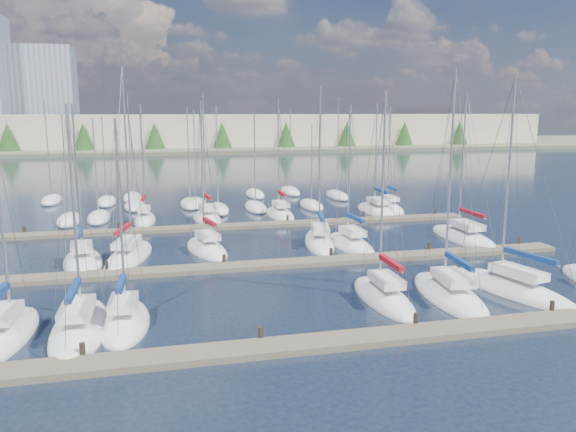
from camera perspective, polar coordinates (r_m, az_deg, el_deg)
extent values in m
plane|color=#1A2435|center=(82.97, -7.44, 2.97)|extent=(400.00, 400.00, 0.00)
cube|color=#6B5E4C|center=(27.49, 5.99, -12.46)|extent=(44.00, 1.80, 0.35)
cylinder|color=#2D261C|center=(27.09, -20.13, -13.09)|extent=(0.26, 0.26, 1.10)
cylinder|color=#2D261C|center=(27.26, -2.80, -12.27)|extent=(0.26, 0.26, 1.10)
cylinder|color=#2D261C|center=(29.68, 12.83, -10.58)|extent=(0.26, 0.26, 1.10)
cylinder|color=#2D261C|center=(33.85, 25.22, -8.68)|extent=(0.26, 0.26, 1.10)
cube|color=#6B5E4C|center=(40.22, -0.67, -4.89)|extent=(44.00, 1.80, 0.35)
cylinder|color=#2D261C|center=(40.27, -17.93, -5.18)|extent=(0.26, 0.26, 1.10)
cylinder|color=#2D261C|center=(40.38, -6.51, -4.67)|extent=(0.26, 0.26, 1.10)
cylinder|color=#2D261C|center=(42.05, 4.39, -4.02)|extent=(0.26, 0.26, 1.10)
cylinder|color=#2D261C|center=(45.10, 14.13, -3.31)|extent=(0.26, 0.26, 1.10)
cylinder|color=#2D261C|center=(49.27, 22.42, -2.63)|extent=(0.26, 0.26, 1.10)
cube|color=#6B5E4C|center=(53.59, -3.99, -0.99)|extent=(44.00, 1.80, 0.35)
cylinder|color=#2D261C|center=(54.95, -25.20, -1.53)|extent=(0.26, 0.26, 1.10)
cylinder|color=#2D261C|center=(53.86, -16.85, -1.20)|extent=(0.26, 0.26, 1.10)
cylinder|color=#2D261C|center=(53.95, -8.35, -0.83)|extent=(0.26, 0.26, 1.10)
cylinder|color=#2D261C|center=(55.21, -0.05, -0.46)|extent=(0.26, 0.26, 1.10)
cylinder|color=#2D261C|center=(57.56, 7.71, -0.10)|extent=(0.26, 0.26, 1.10)
cylinder|color=#2D261C|center=(60.88, 14.76, 0.23)|extent=(0.26, 0.26, 1.10)
ellipsoid|color=white|center=(64.13, 10.24, 0.70)|extent=(2.42, 7.27, 1.60)
cube|color=silver|center=(63.59, 10.39, 1.80)|extent=(1.27, 2.56, 0.50)
cylinder|color=#9EA0A5|center=(63.92, 10.23, 6.21)|extent=(0.14, 0.14, 10.18)
cylinder|color=#9EA0A5|center=(62.91, 10.61, 2.66)|extent=(0.24, 3.02, 0.10)
cube|color=navy|center=(62.90, 10.61, 2.77)|extent=(0.43, 2.79, 0.30)
ellipsoid|color=white|center=(43.51, -20.12, -4.49)|extent=(3.51, 7.39, 1.60)
cube|color=black|center=(43.51, -20.12, -4.49)|extent=(1.79, 3.56, 0.12)
cube|color=silver|center=(42.86, -20.23, -2.93)|extent=(1.77, 2.65, 0.50)
cylinder|color=#9EA0A5|center=(42.96, -20.65, 3.74)|extent=(0.14, 0.14, 10.33)
cylinder|color=#9EA0A5|center=(42.08, -20.32, -1.71)|extent=(0.44, 2.99, 0.10)
cube|color=navy|center=(42.05, -20.33, -1.55)|extent=(0.61, 2.77, 0.30)
ellipsoid|color=white|center=(30.66, -16.20, -10.55)|extent=(2.77, 6.68, 1.60)
cube|color=silver|center=(29.91, -16.39, -8.44)|extent=(1.46, 2.36, 0.50)
cylinder|color=#9EA0A5|center=(29.64, -16.68, 0.31)|extent=(0.14, 0.14, 9.45)
cylinder|color=#9EA0A5|center=(29.10, -16.59, -6.82)|extent=(0.23, 2.76, 0.10)
cube|color=navy|center=(29.06, -16.60, -6.60)|extent=(0.42, 2.55, 0.30)
ellipsoid|color=white|center=(50.84, 17.35, -2.20)|extent=(3.09, 9.68, 1.60)
cube|color=silver|center=(50.17, 17.71, -0.87)|extent=(1.68, 3.39, 0.50)
cylinder|color=#9EA0A5|center=(50.50, 17.34, 5.48)|extent=(0.14, 0.14, 11.40)
cylinder|color=#9EA0A5|center=(49.33, 18.23, 0.15)|extent=(0.14, 4.05, 0.10)
cube|color=maroon|center=(49.31, 18.24, 0.29)|extent=(0.34, 3.73, 0.30)
ellipsoid|color=white|center=(47.09, 3.23, -2.73)|extent=(4.33, 9.34, 1.60)
cube|color=silver|center=(46.37, 3.29, -1.29)|extent=(1.99, 3.37, 0.50)
cylinder|color=#9EA0A5|center=(46.70, 3.26, 5.82)|extent=(0.14, 0.14, 11.82)
cylinder|color=#9EA0A5|center=(45.45, 3.37, -0.18)|extent=(0.91, 3.72, 0.10)
cube|color=navy|center=(45.43, 3.38, -0.03)|extent=(1.04, 3.47, 0.30)
ellipsoid|color=white|center=(59.27, -0.82, 0.06)|extent=(2.55, 7.49, 1.60)
cube|color=maroon|center=(59.27, -0.82, 0.06)|extent=(1.32, 3.60, 0.12)
cube|color=silver|center=(58.69, -0.74, 1.24)|extent=(1.39, 2.63, 0.50)
cylinder|color=#9EA0A5|center=(59.01, -0.97, 6.42)|extent=(0.14, 0.14, 10.98)
cylinder|color=#9EA0A5|center=(57.95, -0.61, 2.18)|extent=(0.12, 3.14, 0.10)
cube|color=maroon|center=(57.93, -0.61, 2.29)|extent=(0.32, 2.89, 0.30)
ellipsoid|color=white|center=(62.34, 8.99, 0.46)|extent=(3.06, 8.63, 1.60)
cube|color=silver|center=(61.74, 9.17, 1.58)|extent=(1.68, 3.02, 0.50)
cylinder|color=#9EA0A5|center=(62.19, 8.91, 6.34)|extent=(0.14, 0.14, 10.61)
cylinder|color=#9EA0A5|center=(60.95, 9.45, 2.45)|extent=(0.11, 3.62, 0.10)
cube|color=navy|center=(60.94, 9.45, 2.56)|extent=(0.31, 3.33, 0.30)
ellipsoid|color=white|center=(31.24, -26.53, -10.87)|extent=(2.70, 7.47, 1.60)
cube|color=silver|center=(30.49, -26.93, -8.83)|extent=(1.39, 2.65, 0.50)
cylinder|color=#9EA0A5|center=(30.33, -27.07, -0.67)|extent=(0.14, 0.14, 8.95)
ellipsoid|color=white|center=(33.69, 9.64, -8.32)|extent=(2.58, 7.78, 1.60)
cube|color=silver|center=(32.96, 9.96, -6.39)|extent=(1.39, 2.73, 0.50)
cylinder|color=#9EA0A5|center=(32.76, 9.59, 2.86)|extent=(0.14, 0.14, 10.93)
cylinder|color=#9EA0A5|center=(32.12, 10.44, -4.91)|extent=(0.17, 3.25, 0.10)
cube|color=maroon|center=(32.08, 10.44, -4.70)|extent=(0.37, 2.99, 0.30)
ellipsoid|color=white|center=(35.04, 16.01, -7.85)|extent=(3.81, 9.13, 1.60)
cube|color=silver|center=(34.27, 16.41, -6.01)|extent=(1.90, 3.26, 0.50)
cylinder|color=#9EA0A5|center=(34.17, 16.15, 3.95)|extent=(0.14, 0.14, 12.15)
cylinder|color=#9EA0A5|center=(33.37, 16.98, -4.61)|extent=(0.51, 3.72, 0.10)
cube|color=navy|center=(33.34, 17.00, -4.41)|extent=(0.67, 3.44, 0.30)
ellipsoid|color=white|center=(57.59, -8.23, -0.36)|extent=(3.25, 7.26, 1.60)
cube|color=silver|center=(57.02, -8.19, 0.86)|extent=(1.65, 2.59, 0.50)
cylinder|color=#9EA0A5|center=(57.26, -8.52, 6.44)|extent=(0.14, 0.14, 11.50)
cylinder|color=#9EA0A5|center=(56.31, -8.11, 1.82)|extent=(0.39, 2.95, 0.10)
cube|color=maroon|center=(56.29, -8.11, 1.94)|extent=(0.57, 2.74, 0.30)
ellipsoid|color=white|center=(57.99, -14.32, -0.51)|extent=(2.43, 6.77, 1.60)
cube|color=black|center=(57.99, -14.32, -0.51)|extent=(1.24, 3.26, 0.12)
cube|color=silver|center=(57.43, -14.40, 0.70)|extent=(1.25, 2.40, 0.50)
cylinder|color=#9EA0A5|center=(57.68, -14.56, 5.74)|extent=(0.14, 0.14, 10.47)
cylinder|color=#9EA0A5|center=(56.74, -14.49, 1.66)|extent=(0.27, 2.80, 0.10)
cube|color=maroon|center=(56.73, -14.49, 1.78)|extent=(0.46, 2.59, 0.30)
ellipsoid|color=white|center=(43.92, -15.82, -4.10)|extent=(4.62, 9.51, 1.60)
cube|color=silver|center=(43.19, -16.06, -2.58)|extent=(2.12, 3.45, 0.50)
cylinder|color=#9EA0A5|center=(43.39, -16.06, 5.83)|extent=(0.14, 0.14, 12.98)
cylinder|color=#9EA0A5|center=(42.28, -16.40, -1.42)|extent=(0.98, 3.77, 0.10)
cube|color=maroon|center=(42.26, -16.41, -1.26)|extent=(1.10, 3.51, 0.30)
ellipsoid|color=white|center=(46.27, 6.37, -3.02)|extent=(2.83, 8.00, 1.60)
cube|color=black|center=(46.27, 6.37, -3.02)|extent=(1.46, 3.84, 0.12)
cube|color=silver|center=(45.62, 6.59, -1.54)|extent=(1.51, 2.82, 0.50)
cylinder|color=#9EA0A5|center=(45.81, 6.24, 4.71)|extent=(0.14, 0.14, 10.28)
cylinder|color=#9EA0A5|center=(44.83, 6.91, -0.39)|extent=(0.20, 3.33, 0.10)
cube|color=navy|center=(44.81, 6.92, -0.24)|extent=(0.39, 3.07, 0.30)
ellipsoid|color=white|center=(44.94, -8.27, -3.47)|extent=(3.90, 7.64, 1.60)
cube|color=silver|center=(44.30, -8.18, -1.95)|extent=(1.87, 2.77, 0.50)
cylinder|color=#9EA0A5|center=(44.40, -8.70, 4.66)|extent=(0.14, 0.14, 10.58)
cylinder|color=#9EA0A5|center=(43.54, -7.99, -0.75)|extent=(0.69, 3.02, 0.10)
cube|color=maroon|center=(43.51, -8.00, -0.59)|extent=(0.84, 2.82, 0.30)
ellipsoid|color=white|center=(37.38, 21.65, -7.03)|extent=(4.83, 10.01, 1.60)
cube|color=black|center=(37.38, 21.65, -7.03)|extent=(2.42, 4.83, 0.12)
cube|color=silver|center=(36.73, 22.35, -5.27)|extent=(2.22, 3.62, 0.50)
cylinder|color=#9EA0A5|center=(36.50, 21.49, 3.74)|extent=(0.14, 0.14, 11.79)
cylinder|color=#9EA0A5|center=(35.99, 23.39, -3.94)|extent=(1.02, 3.97, 0.10)
cube|color=navy|center=(35.96, 23.40, -3.75)|extent=(1.14, 3.70, 0.30)
ellipsoid|color=white|center=(30.61, -20.37, -10.84)|extent=(2.85, 8.72, 1.60)
cube|color=black|center=(30.61, -20.37, -10.84)|extent=(1.47, 4.19, 0.12)
cube|color=silver|center=(29.76, -20.64, -8.80)|extent=(1.53, 3.06, 0.50)
cylinder|color=#9EA0A5|center=(29.68, -20.95, 0.75)|extent=(0.14, 0.14, 10.14)
cylinder|color=#9EA0A5|center=(28.79, -20.97, -7.28)|extent=(0.17, 3.64, 0.10)
cube|color=navy|center=(28.75, -20.99, -7.05)|extent=(0.36, 3.36, 0.30)
cylinder|color=#9EA0A5|center=(72.85, -23.22, 6.30)|extent=(0.12, 0.12, 11.20)
ellipsoid|color=white|center=(73.49, -22.87, 1.44)|extent=(2.20, 6.40, 1.40)
cylinder|color=#9EA0A5|center=(65.60, -9.45, 6.16)|extent=(0.12, 0.12, 10.14)
ellipsoid|color=white|center=(66.27, -9.30, 1.22)|extent=(2.20, 6.40, 1.40)
cylinder|color=#9EA0A5|center=(65.33, -10.09, 6.27)|extent=(0.12, 0.12, 10.49)
ellipsoid|color=white|center=(66.02, -9.92, 1.17)|extent=(2.20, 6.40, 1.40)
cylinder|color=#9EA0A5|center=(74.62, 0.23, 6.79)|extent=(0.12, 0.12, 10.06)
ellipsoid|color=white|center=(75.21, 0.23, 2.47)|extent=(2.20, 6.40, 1.40)
cylinder|color=#9EA0A5|center=(69.56, -18.19, 5.71)|extent=(0.12, 0.12, 9.39)
ellipsoid|color=white|center=(70.17, -17.94, 1.36)|extent=(2.20, 6.40, 1.40)
cylinder|color=#9EA0A5|center=(58.81, -21.71, 4.91)|extent=(0.12, 0.12, 9.85)
ellipsoid|color=white|center=(59.55, -21.35, -0.43)|extent=(2.20, 6.40, 1.40)
cylinder|color=#9EA0A5|center=(59.14, -18.97, 4.85)|extent=(0.12, 0.12, 9.30)
ellipsoid|color=white|center=(59.85, -18.67, -0.20)|extent=(2.20, 6.40, 1.40)
cylinder|color=#9EA0A5|center=(71.01, 5.10, 7.21)|extent=(0.12, 0.12, 11.68)
ellipsoid|color=white|center=(71.69, 5.02, 2.02)|extent=(2.20, 6.40, 1.40)
cylinder|color=#9EA0A5|center=(62.29, -3.39, 5.88)|extent=(0.12, 0.12, 9.76)
ellipsoid|color=white|center=(62.98, -3.33, 0.86)|extent=(2.20, 6.40, 1.40)
cylinder|color=#9EA0A5|center=(71.87, -15.78, 7.00)|extent=(0.12, 0.12, 11.95)
ellipsoid|color=white|center=(72.55, -15.52, 1.78)|extent=(2.20, 6.40, 1.40)
cylinder|color=#9EA0A5|center=(63.55, 2.42, 5.39)|extent=(0.12, 0.12, 8.46)
ellipsoid|color=white|center=(64.17, 2.39, 1.05)|extent=(2.20, 6.40, 1.40)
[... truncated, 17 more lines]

